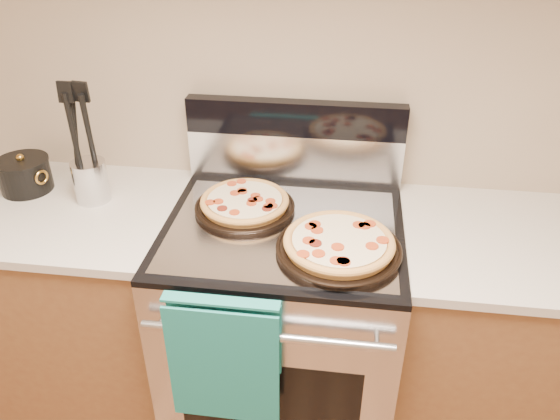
# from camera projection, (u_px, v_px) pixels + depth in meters

# --- Properties ---
(wall_back) EXTENTS (4.00, 0.00, 4.00)m
(wall_back) POSITION_uv_depth(u_px,v_px,m) (297.00, 60.00, 1.81)
(wall_back) COLOR tan
(wall_back) RESTS_ON ground
(range_body) EXTENTS (0.76, 0.68, 0.90)m
(range_body) POSITION_uv_depth(u_px,v_px,m) (283.00, 333.00, 1.98)
(range_body) COLOR #B7B7BC
(range_body) RESTS_ON ground
(oven_window) EXTENTS (0.56, 0.01, 0.40)m
(oven_window) POSITION_uv_depth(u_px,v_px,m) (269.00, 409.00, 1.70)
(oven_window) COLOR black
(oven_window) RESTS_ON range_body
(cooktop) EXTENTS (0.76, 0.68, 0.02)m
(cooktop) POSITION_uv_depth(u_px,v_px,m) (284.00, 228.00, 1.74)
(cooktop) COLOR black
(cooktop) RESTS_ON range_body
(backsplash_lower) EXTENTS (0.76, 0.06, 0.18)m
(backsplash_lower) POSITION_uv_depth(u_px,v_px,m) (295.00, 157.00, 1.95)
(backsplash_lower) COLOR silver
(backsplash_lower) RESTS_ON cooktop
(backsplash_upper) EXTENTS (0.76, 0.06, 0.12)m
(backsplash_upper) POSITION_uv_depth(u_px,v_px,m) (295.00, 118.00, 1.88)
(backsplash_upper) COLOR black
(backsplash_upper) RESTS_ON backsplash_lower
(oven_handle) EXTENTS (0.70, 0.03, 0.03)m
(oven_handle) POSITION_uv_depth(u_px,v_px,m) (266.00, 336.00, 1.48)
(oven_handle) COLOR silver
(oven_handle) RESTS_ON range_body
(dish_towel) EXTENTS (0.32, 0.05, 0.42)m
(dish_towel) POSITION_uv_depth(u_px,v_px,m) (225.00, 358.00, 1.55)
(dish_towel) COLOR #197D71
(dish_towel) RESTS_ON oven_handle
(foil_sheet) EXTENTS (0.70, 0.55, 0.01)m
(foil_sheet) POSITION_uv_depth(u_px,v_px,m) (282.00, 229.00, 1.71)
(foil_sheet) COLOR gray
(foil_sheet) RESTS_ON cooktop
(cabinet_left) EXTENTS (1.00, 0.62, 0.88)m
(cabinet_left) POSITION_uv_depth(u_px,v_px,m) (59.00, 308.00, 2.11)
(cabinet_left) COLOR brown
(cabinet_left) RESTS_ON ground
(countertop_left) EXTENTS (1.02, 0.64, 0.03)m
(countertop_left) POSITION_uv_depth(u_px,v_px,m) (32.00, 208.00, 1.88)
(countertop_left) COLOR beige
(countertop_left) RESTS_ON cabinet_left
(cabinet_right) EXTENTS (1.00, 0.62, 0.88)m
(cabinet_right) POSITION_uv_depth(u_px,v_px,m) (532.00, 353.00, 1.91)
(cabinet_right) COLOR brown
(cabinet_right) RESTS_ON ground
(pepperoni_pizza_back) EXTENTS (0.41, 0.41, 0.04)m
(pepperoni_pizza_back) POSITION_uv_depth(u_px,v_px,m) (245.00, 203.00, 1.80)
(pepperoni_pizza_back) COLOR #C98D3D
(pepperoni_pizza_back) RESTS_ON foil_sheet
(pepperoni_pizza_front) EXTENTS (0.38, 0.38, 0.05)m
(pepperoni_pizza_front) POSITION_uv_depth(u_px,v_px,m) (339.00, 245.00, 1.59)
(pepperoni_pizza_front) COLOR #C98D3D
(pepperoni_pizza_front) RESTS_ON foil_sheet
(utensil_crock) EXTENTS (0.12, 0.12, 0.14)m
(utensil_crock) POSITION_uv_depth(u_px,v_px,m) (91.00, 181.00, 1.86)
(utensil_crock) COLOR silver
(utensil_crock) RESTS_ON countertop_left
(saucepan) EXTENTS (0.23, 0.23, 0.11)m
(saucepan) POSITION_uv_depth(u_px,v_px,m) (25.00, 176.00, 1.93)
(saucepan) COLOR black
(saucepan) RESTS_ON countertop_left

